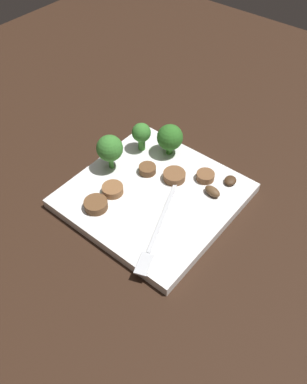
{
  "coord_description": "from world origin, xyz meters",
  "views": [
    {
      "loc": [
        0.33,
        0.27,
        0.47
      ],
      "look_at": [
        0.0,
        0.0,
        0.02
      ],
      "focal_mm": 37.47,
      "sensor_mm": 36.0,
      "label": 1
    }
  ],
  "objects_px": {
    "fork": "(157,231)",
    "broccoli_floret_2": "(170,138)",
    "broccoli_floret_1": "(108,149)",
    "plate": "(154,195)",
    "sausage_slice_2": "(147,169)",
    "sausage_slice_4": "(96,205)",
    "sausage_slice_0": "(174,176)",
    "mushroom_1": "(230,180)",
    "sausage_slice_1": "(113,190)",
    "sausage_slice_3": "(205,176)",
    "broccoli_floret_0": "(141,134)",
    "mushroom_2": "(212,191)"
  },
  "relations": [
    {
      "from": "broccoli_floret_0",
      "to": "broccoli_floret_2",
      "type": "bearing_deg",
      "value": 116.78
    },
    {
      "from": "plate",
      "to": "mushroom_1",
      "type": "height_order",
      "value": "mushroom_1"
    },
    {
      "from": "sausage_slice_1",
      "to": "sausage_slice_2",
      "type": "distance_m",
      "value": 0.07
    },
    {
      "from": "broccoli_floret_2",
      "to": "mushroom_1",
      "type": "distance_m",
      "value": 0.12
    },
    {
      "from": "sausage_slice_0",
      "to": "mushroom_1",
      "type": "distance_m",
      "value": 0.09
    },
    {
      "from": "sausage_slice_0",
      "to": "sausage_slice_3",
      "type": "bearing_deg",
      "value": 128.92
    },
    {
      "from": "fork",
      "to": "sausage_slice_0",
      "type": "xyz_separation_m",
      "value": [
        -0.1,
        -0.05,
        0.0
      ]
    },
    {
      "from": "broccoli_floret_1",
      "to": "broccoli_floret_2",
      "type": "xyz_separation_m",
      "value": [
        -0.09,
        0.05,
        -0.01
      ]
    },
    {
      "from": "plate",
      "to": "sausage_slice_2",
      "type": "height_order",
      "value": "sausage_slice_2"
    },
    {
      "from": "broccoli_floret_0",
      "to": "sausage_slice_2",
      "type": "bearing_deg",
      "value": 49.41
    },
    {
      "from": "broccoli_floret_0",
      "to": "sausage_slice_1",
      "type": "bearing_deg",
      "value": 16.62
    },
    {
      "from": "plate",
      "to": "sausage_slice_1",
      "type": "distance_m",
      "value": 0.06
    },
    {
      "from": "broccoli_floret_2",
      "to": "sausage_slice_0",
      "type": "height_order",
      "value": "broccoli_floret_2"
    },
    {
      "from": "broccoli_floret_1",
      "to": "sausage_slice_3",
      "type": "height_order",
      "value": "broccoli_floret_1"
    },
    {
      "from": "sausage_slice_2",
      "to": "mushroom_1",
      "type": "bearing_deg",
      "value": 119.02
    },
    {
      "from": "broccoli_floret_1",
      "to": "sausage_slice_1",
      "type": "bearing_deg",
      "value": 47.49
    },
    {
      "from": "broccoli_floret_1",
      "to": "sausage_slice_0",
      "type": "height_order",
      "value": "broccoli_floret_1"
    },
    {
      "from": "sausage_slice_1",
      "to": "sausage_slice_3",
      "type": "relative_size",
      "value": 1.14
    },
    {
      "from": "fork",
      "to": "mushroom_1",
      "type": "bearing_deg",
      "value": 147.86
    },
    {
      "from": "plate",
      "to": "sausage_slice_3",
      "type": "bearing_deg",
      "value": 148.5
    },
    {
      "from": "broccoli_floret_2",
      "to": "sausage_slice_0",
      "type": "xyz_separation_m",
      "value": [
        0.04,
        0.04,
        -0.03
      ]
    },
    {
      "from": "plate",
      "to": "sausage_slice_4",
      "type": "relative_size",
      "value": 6.77
    },
    {
      "from": "sausage_slice_2",
      "to": "sausage_slice_4",
      "type": "distance_m",
      "value": 0.11
    },
    {
      "from": "sausage_slice_2",
      "to": "mushroom_2",
      "type": "xyz_separation_m",
      "value": [
        -0.03,
        0.11,
        0.0
      ]
    },
    {
      "from": "plate",
      "to": "sausage_slice_2",
      "type": "xyz_separation_m",
      "value": [
        -0.03,
        -0.04,
        0.01
      ]
    },
    {
      "from": "fork",
      "to": "plate",
      "type": "bearing_deg",
      "value": -158.09
    },
    {
      "from": "sausage_slice_0",
      "to": "sausage_slice_4",
      "type": "distance_m",
      "value": 0.13
    },
    {
      "from": "plate",
      "to": "fork",
      "type": "bearing_deg",
      "value": 43.23
    },
    {
      "from": "fork",
      "to": "broccoli_floret_2",
      "type": "xyz_separation_m",
      "value": [
        -0.14,
        -0.09,
        0.03
      ]
    },
    {
      "from": "plate",
      "to": "broccoli_floret_2",
      "type": "distance_m",
      "value": 0.1
    },
    {
      "from": "broccoli_floret_0",
      "to": "sausage_slice_3",
      "type": "bearing_deg",
      "value": 93.74
    },
    {
      "from": "mushroom_2",
      "to": "fork",
      "type": "bearing_deg",
      "value": -10.55
    },
    {
      "from": "broccoli_floret_1",
      "to": "sausage_slice_1",
      "type": "relative_size",
      "value": 1.88
    },
    {
      "from": "mushroom_1",
      "to": "mushroom_2",
      "type": "distance_m",
      "value": 0.04
    },
    {
      "from": "broccoli_floret_2",
      "to": "sausage_slice_2",
      "type": "height_order",
      "value": "broccoli_floret_2"
    },
    {
      "from": "sausage_slice_3",
      "to": "mushroom_2",
      "type": "xyz_separation_m",
      "value": [
        0.02,
        0.03,
        0.0
      ]
    },
    {
      "from": "broccoli_floret_1",
      "to": "sausage_slice_0",
      "type": "relative_size",
      "value": 1.73
    },
    {
      "from": "broccoli_floret_0",
      "to": "broccoli_floret_2",
      "type": "relative_size",
      "value": 0.93
    },
    {
      "from": "sausage_slice_1",
      "to": "mushroom_1",
      "type": "bearing_deg",
      "value": 135.8
    },
    {
      "from": "fork",
      "to": "sausage_slice_4",
      "type": "height_order",
      "value": "sausage_slice_4"
    },
    {
      "from": "broccoli_floret_0",
      "to": "broccoli_floret_2",
      "type": "distance_m",
      "value": 0.05
    },
    {
      "from": "fork",
      "to": "sausage_slice_0",
      "type": "distance_m",
      "value": 0.11
    },
    {
      "from": "sausage_slice_4",
      "to": "broccoli_floret_2",
      "type": "bearing_deg",
      "value": 176.76
    },
    {
      "from": "broccoli_floret_2",
      "to": "sausage_slice_3",
      "type": "relative_size",
      "value": 1.91
    },
    {
      "from": "broccoli_floret_1",
      "to": "mushroom_1",
      "type": "height_order",
      "value": "broccoli_floret_1"
    },
    {
      "from": "broccoli_floret_1",
      "to": "sausage_slice_2",
      "type": "xyz_separation_m",
      "value": [
        -0.03,
        0.05,
        -0.03
      ]
    },
    {
      "from": "sausage_slice_2",
      "to": "sausage_slice_3",
      "type": "distance_m",
      "value": 0.09
    },
    {
      "from": "sausage_slice_2",
      "to": "sausage_slice_1",
      "type": "bearing_deg",
      "value": -10.56
    },
    {
      "from": "mushroom_1",
      "to": "fork",
      "type": "bearing_deg",
      "value": -10.82
    },
    {
      "from": "broccoli_floret_1",
      "to": "broccoli_floret_2",
      "type": "bearing_deg",
      "value": 150.28
    }
  ]
}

